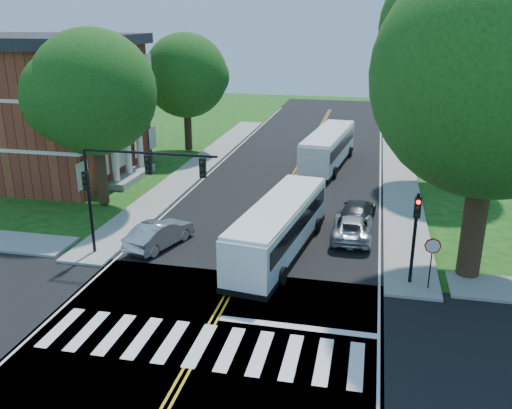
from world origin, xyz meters
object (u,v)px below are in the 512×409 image
(signal_ne, at_px, (415,227))
(dark_sedan, at_px, (357,211))
(suv, at_px, (352,227))
(bus_follow, at_px, (328,148))
(signal_nw, at_px, (129,179))
(bus_lead, at_px, (279,227))
(hatchback, at_px, (160,234))

(signal_ne, height_order, dark_sedan, signal_ne)
(signal_ne, bearing_deg, suv, 119.61)
(bus_follow, bearing_deg, dark_sedan, 109.61)
(dark_sedan, bearing_deg, signal_nw, 42.67)
(signal_nw, bearing_deg, bus_lead, 17.03)
(signal_ne, distance_m, dark_sedan, 8.82)
(hatchback, bearing_deg, bus_lead, -158.40)
(signal_nw, xyz_separation_m, hatchback, (0.73, 1.77, -3.63))
(bus_lead, xyz_separation_m, bus_follow, (0.88, 18.66, 0.06))
(signal_nw, distance_m, hatchback, 4.10)
(signal_ne, relative_size, hatchback, 0.98)
(signal_nw, xyz_separation_m, suv, (11.06, 5.29, -3.70))
(signal_ne, bearing_deg, dark_sedan, 109.41)
(suv, bearing_deg, bus_lead, 39.02)
(bus_lead, bearing_deg, bus_follow, -85.12)
(bus_follow, height_order, hatchback, bus_follow)
(signal_nw, height_order, bus_lead, signal_nw)
(bus_lead, distance_m, suv, 4.87)
(bus_follow, bearing_deg, signal_nw, 75.02)
(bus_lead, relative_size, bus_follow, 0.96)
(signal_nw, height_order, dark_sedan, signal_nw)
(signal_nw, xyz_separation_m, bus_lead, (7.34, 2.25, -2.85))
(hatchback, height_order, dark_sedan, hatchback)
(signal_ne, relative_size, bus_follow, 0.37)
(bus_follow, xyz_separation_m, suv, (2.83, -15.63, -0.91))
(suv, bearing_deg, dark_sedan, -93.70)
(signal_nw, bearing_deg, signal_ne, 0.05)
(bus_lead, relative_size, hatchback, 2.53)
(signal_nw, distance_m, suv, 12.80)
(signal_nw, distance_m, signal_ne, 14.13)
(signal_ne, distance_m, suv, 6.48)
(signal_nw, relative_size, bus_lead, 0.63)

